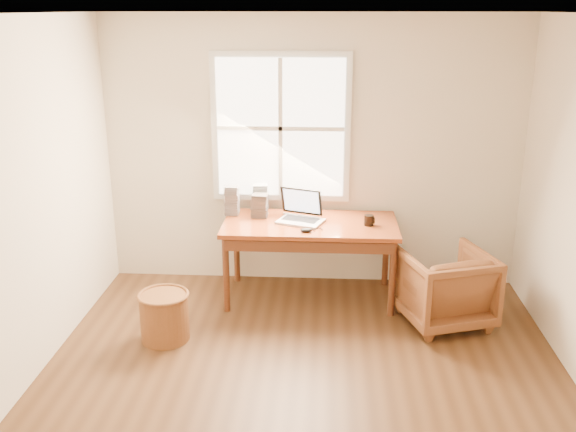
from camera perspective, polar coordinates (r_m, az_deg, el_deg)
name	(u,v)px	position (r m, az deg, el deg)	size (l,w,h in m)	color
room_shell	(300,220)	(4.17, 1.12, -0.35)	(4.04, 4.54, 2.64)	#50321B
desk	(310,225)	(5.91, 1.98, -0.77)	(1.60, 0.80, 0.04)	brown
armchair	(444,287)	(5.75, 13.73, -6.14)	(0.71, 0.73, 0.66)	brown
wicker_stool	(164,317)	(5.46, -10.92, -8.81)	(0.40, 0.40, 0.40)	brown
laptop	(301,207)	(5.86, 1.12, 0.79)	(0.40, 0.42, 0.30)	silver
mouse	(306,230)	(5.65, 1.63, -1.27)	(0.11, 0.06, 0.04)	black
coffee_mug	(369,220)	(5.86, 7.19, -0.38)	(0.09, 0.09, 0.10)	black
cd_stack_a	(260,198)	(6.19, -2.46, 1.61)	(0.14, 0.12, 0.27)	silver
cd_stack_b	(260,205)	(6.04, -2.54, 0.95)	(0.14, 0.13, 0.22)	#232428
cd_stack_c	(232,200)	(6.11, -4.99, 1.41)	(0.13, 0.11, 0.28)	#9998A5
cd_stack_d	(260,201)	(6.25, -2.47, 1.33)	(0.14, 0.12, 0.18)	silver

